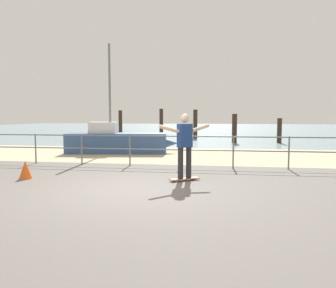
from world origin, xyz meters
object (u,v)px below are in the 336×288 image
object	(u,v)px
skateboard	(185,179)
skateboarder	(185,142)
traffic_cone	(26,170)
sailboat	(121,142)

from	to	relation	value
skateboard	skateboarder	size ratio (longest dim) A/B	0.47
skateboarder	traffic_cone	xyz separation A→B (m)	(-4.21, -0.37, -0.77)
skateboarder	traffic_cone	size ratio (longest dim) A/B	3.30
sailboat	skateboard	distance (m)	7.05
sailboat	traffic_cone	world-z (taller)	sailboat
sailboat	traffic_cone	xyz separation A→B (m)	(-0.66, -6.45, -0.27)
traffic_cone	sailboat	bearing A→B (deg)	84.17
sailboat	skateboarder	size ratio (longest dim) A/B	3.06
skateboard	sailboat	bearing A→B (deg)	120.28
skateboard	skateboarder	bearing A→B (deg)	-108.43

